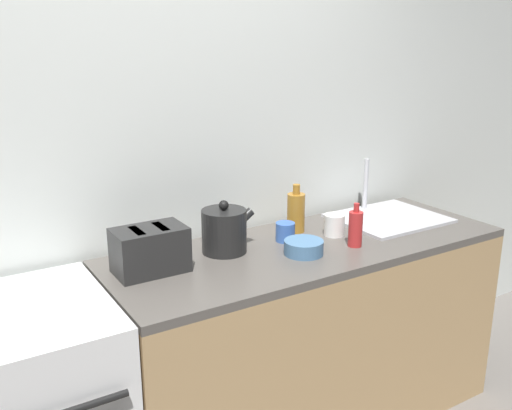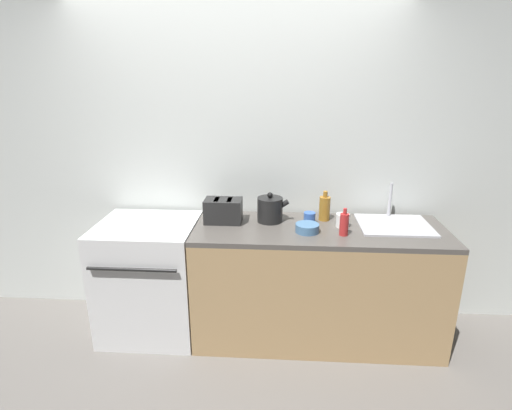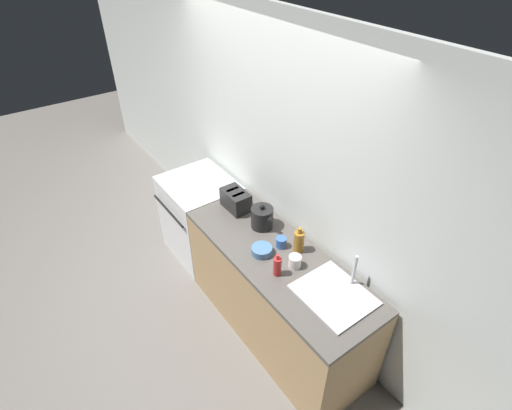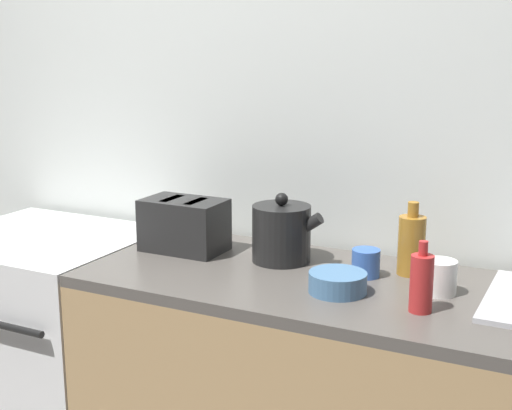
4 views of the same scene
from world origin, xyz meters
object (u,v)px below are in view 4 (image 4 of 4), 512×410
at_px(bottle_amber, 411,244).
at_px(cup_blue, 366,263).
at_px(toaster, 184,225).
at_px(cup_white, 440,277).
at_px(stove, 49,346).
at_px(bottle_red, 421,282).
at_px(kettle, 282,233).
at_px(bowl, 338,282).

height_order(bottle_amber, cup_blue, bottle_amber).
bearing_deg(toaster, cup_white, -2.89).
xyz_separation_m(stove, bottle_red, (1.44, -0.12, 0.52)).
bearing_deg(kettle, bottle_amber, 7.65).
distance_m(bottle_red, bottle_amber, 0.32).
relative_size(cup_blue, bowl, 0.52).
distance_m(kettle, toaster, 0.35).
distance_m(toaster, bottle_amber, 0.77).
height_order(bottle_red, cup_blue, bottle_red).
distance_m(kettle, bowl, 0.34).
xyz_separation_m(kettle, toaster, (-0.35, -0.04, -0.01)).
bearing_deg(stove, kettle, 7.33).
bearing_deg(cup_blue, bottle_red, -44.05).
bearing_deg(toaster, stove, -172.01).
bearing_deg(bottle_red, stove, 175.12).
height_order(bottle_red, bowl, bottle_red).
xyz_separation_m(toaster, bottle_red, (0.87, -0.20, -0.01)).
bearing_deg(bottle_red, bowl, 170.79).
height_order(stove, kettle, kettle).
height_order(cup_white, bowl, cup_white).
bearing_deg(bowl, bottle_red, -9.21).
bearing_deg(stove, toaster, 7.99).
xyz_separation_m(kettle, bowl, (0.27, -0.20, -0.06)).
bearing_deg(cup_blue, bottle_amber, 35.19).
xyz_separation_m(stove, bottle_amber, (1.34, 0.17, 0.54)).
bearing_deg(kettle, toaster, -173.76).
distance_m(toaster, cup_white, 0.88).
height_order(toaster, cup_blue, toaster).
relative_size(bottle_red, bottle_amber, 0.85).
relative_size(kettle, bottle_amber, 1.05).
relative_size(bottle_amber, bowl, 1.37).
relative_size(stove, bottle_amber, 3.95).
height_order(toaster, bowl, toaster).
bearing_deg(bottle_amber, kettle, -172.35).
distance_m(stove, bottle_red, 1.54).
bearing_deg(cup_blue, kettle, 174.76).
height_order(kettle, cup_blue, kettle).
distance_m(stove, bowl, 1.29).
bearing_deg(cup_white, bowl, -155.64).
bearing_deg(bottle_amber, cup_blue, -144.81).
distance_m(kettle, cup_blue, 0.30).
bearing_deg(cup_white, bottle_amber, 130.77).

